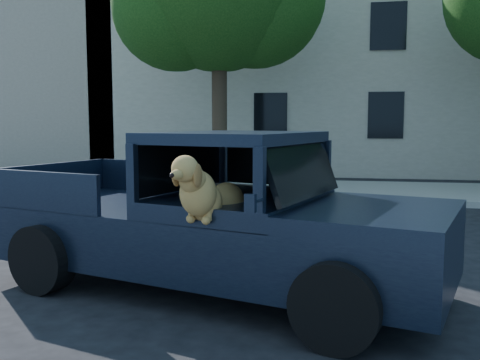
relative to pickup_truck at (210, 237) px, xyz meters
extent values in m
plane|color=black|center=(2.04, -0.32, -0.63)|extent=(120.00, 120.00, 0.00)
cube|color=gray|center=(2.04, 8.88, -0.55)|extent=(60.00, 4.00, 0.15)
cylinder|color=#332619|center=(-1.96, 9.28, 1.57)|extent=(0.44, 0.44, 4.40)
sphere|color=#10390E|center=(-3.16, 8.98, 4.57)|extent=(3.60, 3.60, 3.60)
cube|color=beige|center=(5.04, 16.18, 3.87)|extent=(26.00, 6.00, 9.00)
cube|color=tan|center=(-12.96, 16.18, 3.37)|extent=(12.00, 6.00, 8.00)
cube|color=black|center=(0.09, 0.00, 0.00)|extent=(5.55, 3.41, 0.66)
cube|color=black|center=(1.86, -0.54, 0.41)|extent=(2.01, 2.34, 0.16)
cube|color=black|center=(0.33, -0.07, 1.17)|extent=(2.03, 2.28, 0.12)
cube|color=black|center=(1.10, -0.31, 0.82)|extent=(0.74, 1.72, 0.56)
cube|color=black|center=(0.39, -0.56, 0.19)|extent=(0.68, 0.68, 0.38)
cube|color=black|center=(0.73, -1.50, 0.65)|extent=(0.11, 0.08, 0.16)
camera|label=1|loc=(1.46, -5.97, 1.34)|focal=40.00mm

